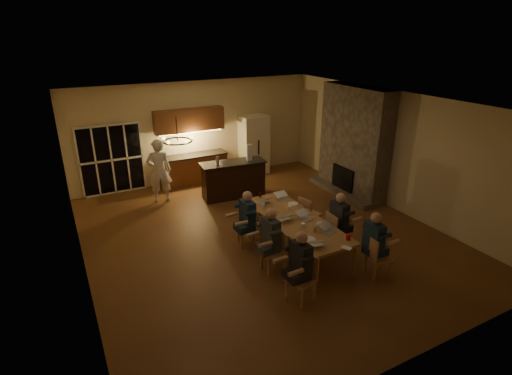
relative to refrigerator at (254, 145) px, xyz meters
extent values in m
plane|color=brown|center=(-1.90, -4.15, -1.00)|extent=(9.00, 9.00, 0.00)
cube|color=beige|center=(-1.90, 0.37, 0.60)|extent=(8.00, 0.04, 3.20)
cube|color=beige|center=(-5.92, -4.15, 0.60)|extent=(0.04, 9.00, 3.20)
cube|color=beige|center=(2.12, -4.15, 0.60)|extent=(0.04, 9.00, 3.20)
cube|color=white|center=(-1.90, -4.15, 2.22)|extent=(8.00, 9.00, 0.04)
cube|color=black|center=(-4.60, 0.32, 0.05)|extent=(1.86, 0.08, 2.10)
cube|color=#6D6256|center=(1.80, -2.95, 0.60)|extent=(0.58, 2.50, 3.20)
cube|color=#ECE3C5|center=(0.00, 0.00, 0.00)|extent=(0.90, 0.68, 2.00)
cube|color=#B87449|center=(-1.57, -5.04, -0.62)|extent=(1.10, 3.06, 0.75)
cube|color=black|center=(-1.52, -1.62, -0.46)|extent=(1.96, 0.86, 1.08)
imported|color=white|center=(-3.53, -0.97, -0.07)|extent=(0.76, 0.58, 1.86)
torus|color=black|center=(-4.00, -4.67, 1.75)|extent=(0.56, 0.56, 0.03)
cylinder|color=white|center=(-1.65, -5.46, -0.20)|extent=(0.09, 0.09, 0.10)
cylinder|color=white|center=(-1.42, -4.57, -0.20)|extent=(0.08, 0.08, 0.10)
cylinder|color=white|center=(-1.92, -4.19, -0.20)|extent=(0.08, 0.08, 0.10)
cylinder|color=red|center=(-1.14, -6.32, -0.19)|extent=(0.09, 0.09, 0.12)
cylinder|color=red|center=(-1.94, -4.59, -0.19)|extent=(0.09, 0.09, 0.12)
cylinder|color=#B2B2B7|center=(-1.54, -5.74, -0.19)|extent=(0.07, 0.07, 0.12)
cylinder|color=#3F0F0C|center=(-1.66, -3.57, -0.19)|extent=(0.06, 0.06, 0.12)
cylinder|color=#B2B2B7|center=(-1.14, -4.78, -0.19)|extent=(0.06, 0.06, 0.12)
cylinder|color=white|center=(-1.20, -5.53, -0.24)|extent=(0.23, 0.23, 0.02)
cylinder|color=white|center=(-1.83, -5.96, -0.24)|extent=(0.26, 0.26, 0.02)
cylinder|color=white|center=(-1.18, -4.33, -0.24)|extent=(0.24, 0.24, 0.02)
cube|color=white|center=(-1.38, -6.56, -0.24)|extent=(0.21, 0.23, 0.01)
cylinder|color=#99999E|center=(-2.00, -1.61, 0.20)|extent=(0.09, 0.09, 0.24)
cube|color=silver|center=(-1.01, -1.66, 0.31)|extent=(0.18, 0.18, 0.47)
camera|label=1|loc=(-6.03, -11.70, 3.69)|focal=28.00mm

